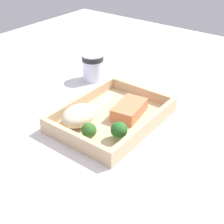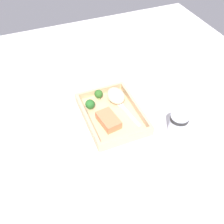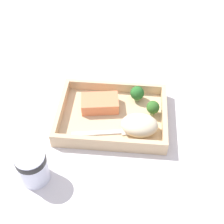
{
  "view_description": "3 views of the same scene",
  "coord_description": "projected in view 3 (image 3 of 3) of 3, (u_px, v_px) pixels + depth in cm",
  "views": [
    {
      "loc": [
        51.49,
        39.03,
        43.3
      ],
      "look_at": [
        0.0,
        0.0,
        2.7
      ],
      "focal_mm": 50.0,
      "sensor_mm": 36.0,
      "label": 1
    },
    {
      "loc": [
        -64.23,
        25.98,
        73.42
      ],
      "look_at": [
        0.0,
        0.0,
        2.7
      ],
      "focal_mm": 42.0,
      "sensor_mm": 36.0,
      "label": 2
    },
    {
      "loc": [
        4.9,
        -54.45,
        61.37
      ],
      "look_at": [
        0.0,
        0.0,
        2.7
      ],
      "focal_mm": 50.0,
      "sensor_mm": 36.0,
      "label": 3
    }
  ],
  "objects": [
    {
      "name": "ground_plane",
      "position": [
        112.0,
        121.0,
        0.83
      ],
      "size": [
        160.0,
        160.0,
        2.0
      ],
      "primitive_type": "cube",
      "color": "silver"
    },
    {
      "name": "takeout_tray",
      "position": [
        112.0,
        117.0,
        0.82
      ],
      "size": [
        27.97,
        20.93,
        1.2
      ],
      "primitive_type": "cube",
      "color": "tan",
      "rests_on": "ground_plane"
    },
    {
      "name": "tray_rim",
      "position": [
        112.0,
        112.0,
        0.8
      ],
      "size": [
        27.97,
        20.93,
        2.82
      ],
      "color": "tan",
      "rests_on": "takeout_tray"
    },
    {
      "name": "salmon_fillet",
      "position": [
        100.0,
        103.0,
        0.82
      ],
      "size": [
        10.49,
        7.3,
        3.12
      ],
      "primitive_type": "cube",
      "rotation": [
        0.0,
        0.0,
        0.15
      ],
      "color": "#E67E52",
      "rests_on": "takeout_tray"
    },
    {
      "name": "mashed_potatoes",
      "position": [
        139.0,
        125.0,
        0.76
      ],
      "size": [
        9.15,
        6.85,
        4.68
      ],
      "primitive_type": "ellipsoid",
      "color": "beige",
      "rests_on": "takeout_tray"
    },
    {
      "name": "broccoli_floret_1",
      "position": [
        137.0,
        93.0,
        0.84
      ],
      "size": [
        3.75,
        3.75,
        4.36
      ],
      "color": "#7FA666",
      "rests_on": "takeout_tray"
    },
    {
      "name": "broccoli_floret_2",
      "position": [
        153.0,
        108.0,
        0.8
      ],
      "size": [
        3.38,
        3.38,
        4.28
      ],
      "color": "#8BA165",
      "rests_on": "takeout_tray"
    },
    {
      "name": "fork",
      "position": [
        108.0,
        132.0,
        0.77
      ],
      "size": [
        15.86,
        4.11,
        0.44
      ],
      "color": "silver",
      "rests_on": "takeout_tray"
    },
    {
      "name": "paper_cup",
      "position": [
        32.0,
        166.0,
        0.67
      ],
      "size": [
        6.65,
        6.65,
        8.21
      ],
      "color": "white",
      "rests_on": "ground_plane"
    },
    {
      "name": "receipt_slip",
      "position": [
        157.0,
        59.0,
        1.0
      ],
      "size": [
        14.62,
        17.61,
        0.24
      ],
      "primitive_type": "cube",
      "rotation": [
        0.0,
        0.0,
        -0.36
      ],
      "color": "white",
      "rests_on": "ground_plane"
    }
  ]
}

